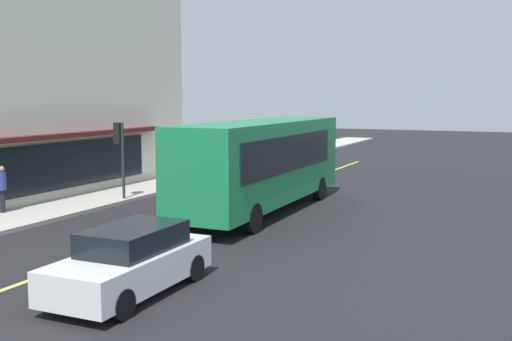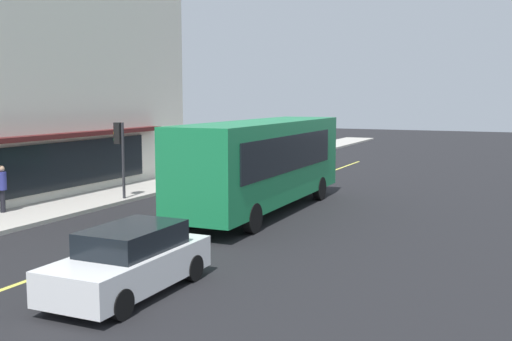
% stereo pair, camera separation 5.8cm
% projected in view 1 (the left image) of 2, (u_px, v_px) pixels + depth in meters
% --- Properties ---
extents(ground, '(120.00, 120.00, 0.00)m').
position_uv_depth(ground, '(245.00, 203.00, 25.46)').
color(ground, black).
extents(sidewalk, '(80.00, 2.93, 0.15)m').
position_uv_depth(sidewalk, '(130.00, 192.00, 27.89)').
color(sidewalk, '#B2ADA3').
rests_on(sidewalk, ground).
extents(lane_centre_stripe, '(36.00, 0.16, 0.01)m').
position_uv_depth(lane_centre_stripe, '(245.00, 202.00, 25.46)').
color(lane_centre_stripe, '#D8D14C').
rests_on(lane_centre_stripe, ground).
extents(bus, '(11.17, 2.75, 3.50)m').
position_uv_depth(bus, '(264.00, 161.00, 23.17)').
color(bus, '#197F47').
rests_on(bus, ground).
extents(traffic_light, '(0.30, 0.52, 3.20)m').
position_uv_depth(traffic_light, '(119.00, 142.00, 25.41)').
color(traffic_light, '#2D2D33').
rests_on(traffic_light, sidewalk).
extents(car_white, '(4.31, 1.88, 1.52)m').
position_uv_depth(car_white, '(131.00, 261.00, 13.61)').
color(car_white, white).
rests_on(car_white, ground).
extents(pedestrian_by_curb, '(0.34, 0.34, 1.75)m').
position_uv_depth(pedestrian_by_curb, '(2.00, 184.00, 22.36)').
color(pedestrian_by_curb, black).
rests_on(pedestrian_by_curb, sidewalk).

